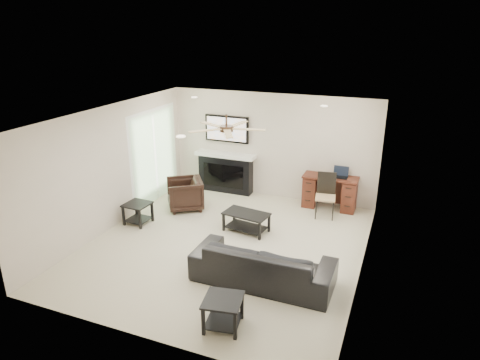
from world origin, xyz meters
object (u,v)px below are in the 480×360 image
(coffee_table, at_px, (246,222))
(sofa, at_px, (263,264))
(armchair, at_px, (185,194))
(fireplace_unit, at_px, (225,155))
(desk, at_px, (330,192))

(coffee_table, bearing_deg, sofa, -52.70)
(armchair, xyz_separation_m, fireplace_unit, (0.42, 1.33, 0.60))
(coffee_table, xyz_separation_m, desk, (1.34, 1.83, 0.18))
(coffee_table, distance_m, fireplace_unit, 2.39)
(sofa, distance_m, coffee_table, 1.84)
(coffee_table, relative_size, desk, 0.74)
(sofa, bearing_deg, coffee_table, -60.55)
(coffee_table, bearing_deg, desk, 61.88)
(coffee_table, xyz_separation_m, fireplace_unit, (-1.28, 1.88, 0.75))
(armchair, xyz_separation_m, desk, (3.04, 1.28, 0.03))
(coffee_table, height_order, fireplace_unit, fireplace_unit)
(armchair, distance_m, coffee_table, 1.79)
(coffee_table, relative_size, fireplace_unit, 0.47)
(sofa, relative_size, armchair, 2.95)
(armchair, height_order, fireplace_unit, fireplace_unit)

